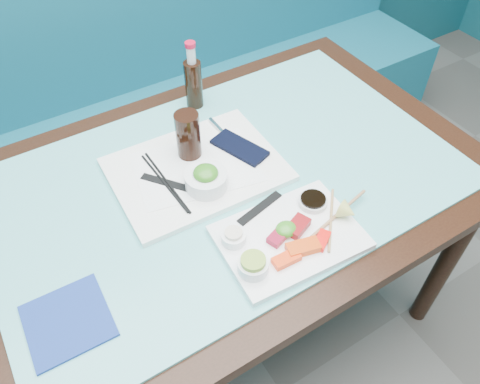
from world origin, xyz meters
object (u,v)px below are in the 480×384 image
sashimi_plate (290,237)px  cola_glass (188,135)px  cola_bottle_body (194,84)px  serving_tray (197,169)px  blue_napkin (68,321)px  booth_bench (129,121)px  dining_table (227,200)px  seaweed_bowl (206,180)px

sashimi_plate → cola_glass: size_ratio=2.43×
cola_glass → cola_bottle_body: cola_glass is taller
serving_tray → blue_napkin: bearing=-148.5°
cola_glass → blue_napkin: cola_glass is taller
booth_bench → serving_tray: booth_bench is taller
booth_bench → serving_tray: (-0.06, -0.78, 0.39)m
serving_tray → blue_napkin: (-0.43, -0.25, -0.00)m
dining_table → blue_napkin: 0.53m
sashimi_plate → cola_glass: cola_glass is taller
dining_table → cola_glass: size_ratio=10.45×
seaweed_bowl → cola_bottle_body: bearing=66.8°
booth_bench → sashimi_plate: bearing=-88.8°
booth_bench → dining_table: (0.00, -0.84, 0.29)m
dining_table → sashimi_plate: (0.02, -0.25, 0.10)m
dining_table → blue_napkin: size_ratio=8.48×
sashimi_plate → seaweed_bowl: size_ratio=2.99×
cola_bottle_body → seaweed_bowl: bearing=-113.2°
dining_table → seaweed_bowl: bearing=-168.2°
seaweed_bowl → booth_bench: bearing=85.6°
dining_table → serving_tray: size_ratio=3.18×
serving_tray → dining_table: bearing=-45.9°
seaweed_bowl → cola_glass: size_ratio=0.82×
seaweed_bowl → cola_bottle_body: size_ratio=0.73×
dining_table → serving_tray: serving_tray is taller
dining_table → cola_bottle_body: size_ratio=9.42×
serving_tray → cola_bottle_body: (0.14, 0.26, 0.07)m
booth_bench → sashimi_plate: (0.02, -1.09, 0.39)m
sashimi_plate → blue_napkin: sashimi_plate is taller
serving_tray → cola_bottle_body: 0.30m
seaweed_bowl → cola_bottle_body: (0.15, 0.34, 0.04)m
seaweed_bowl → blue_napkin: bearing=-157.7°
booth_bench → cola_bottle_body: 0.69m
serving_tray → sashimi_plate: bearing=-74.2°
serving_tray → cola_bottle_body: cola_bottle_body is taller
sashimi_plate → serving_tray: 0.32m
dining_table → cola_glass: cola_glass is taller
seaweed_bowl → cola_glass: 0.14m
sashimi_plate → cola_glass: (-0.07, 0.37, 0.08)m
serving_tray → booth_bench: bearing=87.5°
dining_table → cola_bottle_body: (0.08, 0.33, 0.17)m
cola_bottle_body → blue_napkin: size_ratio=0.90×
serving_tray → cola_glass: 0.09m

